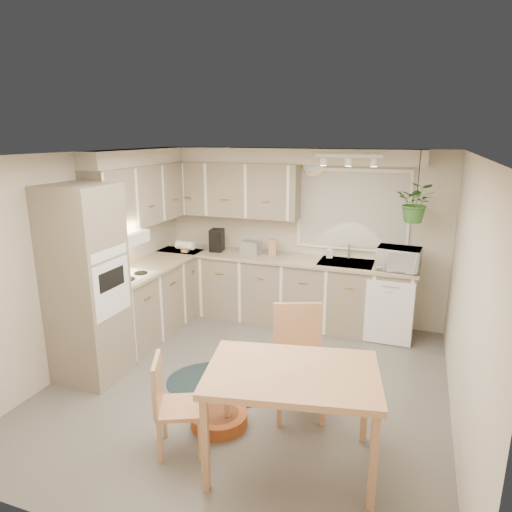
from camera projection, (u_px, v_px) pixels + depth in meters
name	position (u px, v px, depth m)	size (l,w,h in m)	color
floor	(248.00, 385.00, 4.85)	(4.20, 4.20, 0.00)	#68625B
ceiling	(247.00, 154.00, 4.23)	(4.20, 4.20, 0.00)	white
wall_back	(301.00, 235.00, 6.45)	(4.00, 0.04, 2.40)	beige
wall_front	(119.00, 382.00, 2.63)	(4.00, 0.04, 2.40)	beige
wall_left	(84.00, 259.00, 5.19)	(0.04, 4.20, 2.40)	beige
wall_right	(467.00, 302.00, 3.88)	(0.04, 4.20, 2.40)	beige
base_cab_left	(153.00, 299.00, 6.09)	(0.60, 1.85, 0.90)	gray
base_cab_back	(280.00, 290.00, 6.43)	(3.60, 0.60, 0.90)	gray
counter_left	(151.00, 265.00, 5.96)	(0.64, 1.89, 0.04)	tan
counter_back	(281.00, 258.00, 6.30)	(3.64, 0.64, 0.04)	tan
oven_stack	(86.00, 285.00, 4.79)	(0.65, 0.65, 2.10)	gray
wall_oven_face	(112.00, 288.00, 4.68)	(0.02, 0.56, 0.58)	white
upper_cab_left	(143.00, 195.00, 5.88)	(0.35, 2.00, 0.75)	gray
upper_cab_back	(230.00, 189.00, 6.45)	(2.00, 0.35, 0.75)	gray
soffit_left	(139.00, 157.00, 5.77)	(0.30, 2.00, 0.20)	beige
soffit_back	(285.00, 156.00, 6.09)	(3.60, 0.30, 0.20)	beige
cooktop	(125.00, 276.00, 5.43)	(0.52, 0.58, 0.02)	white
range_hood	(121.00, 239.00, 5.32)	(0.40, 0.60, 0.14)	white
window_blinds	(352.00, 210.00, 6.08)	(1.40, 0.02, 1.00)	beige
window_frame	(352.00, 210.00, 6.09)	(1.50, 0.02, 1.10)	white
sink	(346.00, 266.00, 6.02)	(0.70, 0.48, 0.10)	#A1A3A8
dishwasher_front	(388.00, 313.00, 5.67)	(0.58, 0.01, 0.83)	white
track_light_bar	(349.00, 156.00, 5.42)	(0.80, 0.04, 0.04)	white
wall_clock	(313.00, 165.00, 6.11)	(0.30, 0.30, 0.03)	gold
dining_table	(291.00, 418.00, 3.60)	(1.32, 0.88, 0.83)	tan
chair_left	(180.00, 405.00, 3.77)	(0.39, 0.39, 0.84)	tan
chair_back	(299.00, 364.00, 4.23)	(0.49, 0.49, 1.04)	tan
braided_rug	(224.00, 383.00, 4.87)	(1.25, 0.94, 0.01)	black
pet_bed	(219.00, 419.00, 4.18)	(0.52, 0.52, 0.12)	#B54E24
microwave	(399.00, 256.00, 5.66)	(0.51, 0.28, 0.35)	white
soap_bottle	(329.00, 255.00, 6.22)	(0.08, 0.18, 0.08)	white
hanging_plant	(416.00, 207.00, 5.45)	(0.44, 0.49, 0.38)	#376D2B
coffee_maker	(217.00, 240.00, 6.58)	(0.18, 0.22, 0.32)	black
toaster	(251.00, 247.00, 6.45)	(0.30, 0.17, 0.18)	#A1A3A8
knife_block	(273.00, 247.00, 6.37)	(0.10, 0.10, 0.23)	tan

